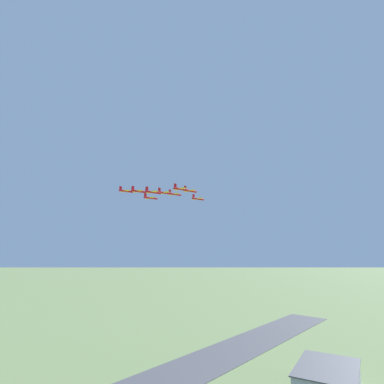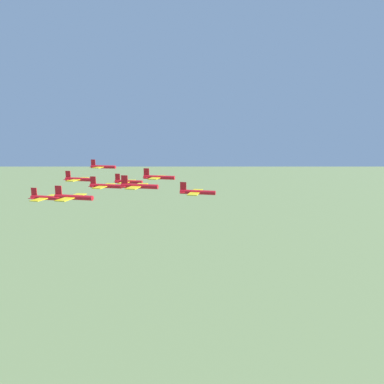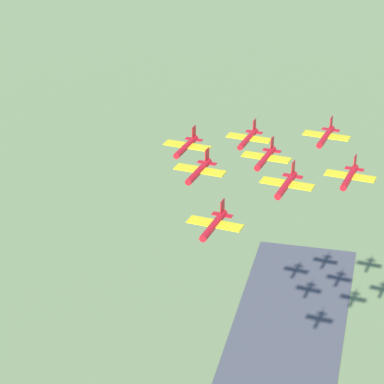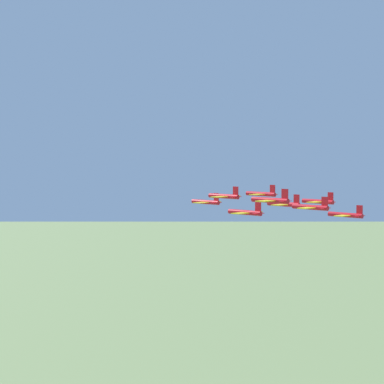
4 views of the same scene
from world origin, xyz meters
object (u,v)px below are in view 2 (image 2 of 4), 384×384
Objects in this scene: jet_0 at (196,192)px; jet_6 at (102,167)px; jet_8 at (46,198)px; jet_3 at (128,182)px; jet_1 at (158,177)px; jet_7 at (78,179)px; jet_5 at (72,197)px; jet_4 at (105,186)px; jet_2 at (138,186)px.

jet_6 is at bearing -120.47° from jet_0.
jet_8 is at bearing 0.00° from jet_6.
jet_3 is 1.00× the size of jet_6.
jet_7 is (21.66, -7.75, -1.21)m from jet_1.
jet_5 is at bearing 59.53° from jet_8.
jet_3 is (17.11, -20.49, -0.27)m from jet_0.
jet_4 is 1.00× the size of jet_7.
jet_0 is 1.00× the size of jet_5.
jet_2 is 1.00× the size of jet_6.
jet_0 is at bearing 120.47° from jet_2.
jet_0 is 35.20m from jet_8.
jet_6 is at bearing -161.22° from jet_5.
jet_3 is (8.55, -10.24, -2.52)m from jet_1.
jet_1 reaches higher than jet_4.
jet_1 is at bearing 90.00° from jet_7.
jet_1 is at bearing 120.47° from jet_4.
jet_2 is at bearing 40.36° from jet_6.
jet_3 is 13.78m from jet_6.
jet_7 is at bearing -120.47° from jet_4.
jet_0 is at bearing 78.91° from jet_7.
jet_1 is 26.71m from jet_6.
jet_3 is at bearing 150.46° from jet_8.
jet_6 reaches higher than jet_3.
jet_2 is 35.54m from jet_6.
jet_2 is 1.00× the size of jet_4.
jet_6 is (17.11, -20.49, 0.92)m from jet_1.
jet_2 is 13.42m from jet_4.
jet_8 is (9.11, 25.49, -4.60)m from jet_6.
jet_1 is at bearing 59.53° from jet_6.
jet_3 is (4.00, -22.99, -2.39)m from jet_2.
jet_1 is 1.00× the size of jet_3.
jet_4 reaches higher than jet_5.
jet_3 is at bearing -120.47° from jet_0.
jet_4 reaches higher than jet_0.
jet_5 is (26.22, 5.00, 0.54)m from jet_0.
jet_2 reaches higher than jet_7.
jet_0 reaches higher than jet_8.
jet_0 is 26.69m from jet_3.
jet_4 is 1.00× the size of jet_5.
jet_0 is at bearing 59.53° from jet_3.
jet_5 reaches higher than jet_3.
jet_5 is at bearing -59.53° from jet_0.
jet_4 is 1.00× the size of jet_6.
jet_2 reaches higher than jet_3.
jet_1 is at bearing 59.53° from jet_3.
jet_3 is at bearing -120.47° from jet_1.
jet_1 reaches higher than jet_3.
jet_6 reaches higher than jet_4.
jet_6 is at bearing -120.47° from jet_3.
jet_1 is 13.58m from jet_3.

